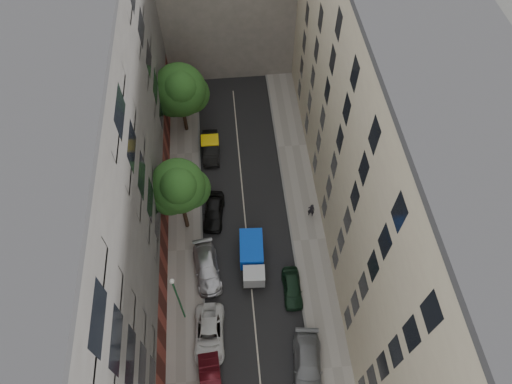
{
  "coord_description": "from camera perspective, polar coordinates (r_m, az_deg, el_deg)",
  "views": [
    {
      "loc": [
        -1.02,
        -19.06,
        35.96
      ],
      "look_at": [
        0.9,
        1.55,
        6.0
      ],
      "focal_mm": 32.0,
      "sensor_mm": 36.0,
      "label": 1
    }
  ],
  "objects": [
    {
      "name": "car_left_4",
      "position": [
        41.82,
        -5.3,
        -2.42
      ],
      "size": [
        2.29,
        4.47,
        1.45
      ],
      "primitive_type": "imported",
      "rotation": [
        0.0,
        0.0,
        -0.14
      ],
      "color": "black",
      "rests_on": "ground"
    },
    {
      "name": "sidewalk_left",
      "position": [
        40.88,
        -8.84,
        -7.21
      ],
      "size": [
        3.0,
        44.0,
        0.15
      ],
      "primitive_type": "cube",
      "color": "gray",
      "rests_on": "ground"
    },
    {
      "name": "car_right_2",
      "position": [
        38.41,
        4.55,
        -11.87
      ],
      "size": [
        1.58,
        3.77,
        1.28
      ],
      "primitive_type": "imported",
      "rotation": [
        0.0,
        0.0,
        -0.02
      ],
      "color": "black",
      "rests_on": "ground"
    },
    {
      "name": "car_left_3",
      "position": [
        39.14,
        -6.15,
        -9.44
      ],
      "size": [
        2.61,
        5.21,
        1.45
      ],
      "primitive_type": "imported",
      "rotation": [
        0.0,
        0.0,
        0.12
      ],
      "color": "silver",
      "rests_on": "ground"
    },
    {
      "name": "tree_far",
      "position": [
        45.34,
        -9.39,
        12.23
      ],
      "size": [
        5.45,
        5.19,
        8.13
      ],
      "color": "#382619",
      "rests_on": "sidewalk_left"
    },
    {
      "name": "tree_mid",
      "position": [
        36.96,
        -9.57,
        0.46
      ],
      "size": [
        4.87,
        4.52,
        8.75
      ],
      "color": "#382619",
      "rests_on": "sidewalk_left"
    },
    {
      "name": "car_left_2",
      "position": [
        37.11,
        -5.85,
        -17.28
      ],
      "size": [
        2.52,
        5.06,
        1.38
      ],
      "primitive_type": "imported",
      "rotation": [
        0.0,
        0.0,
        -0.05
      ],
      "color": "silver",
      "rests_on": "ground"
    },
    {
      "name": "car_left_1",
      "position": [
        36.16,
        -5.64,
        -22.71
      ],
      "size": [
        1.82,
        4.45,
        1.43
      ],
      "primitive_type": "imported",
      "rotation": [
        0.0,
        0.0,
        0.07
      ],
      "color": "#4C0F16",
      "rests_on": "ground"
    },
    {
      "name": "road_surface",
      "position": [
        40.7,
        -1.07,
        -6.7
      ],
      "size": [
        8.0,
        44.0,
        0.02
      ],
      "primitive_type": "cube",
      "color": "black",
      "rests_on": "ground"
    },
    {
      "name": "tarp_truck",
      "position": [
        38.81,
        -0.48,
        -8.19
      ],
      "size": [
        2.12,
        4.86,
        2.2
      ],
      "rotation": [
        0.0,
        0.0,
        -0.06
      ],
      "color": "black",
      "rests_on": "ground"
    },
    {
      "name": "car_left_5",
      "position": [
        46.34,
        -5.68,
        5.53
      ],
      "size": [
        1.6,
        4.5,
        1.48
      ],
      "primitive_type": "imported",
      "rotation": [
        0.0,
        0.0,
        -0.01
      ],
      "color": "black",
      "rests_on": "ground"
    },
    {
      "name": "lamp_post",
      "position": [
        34.38,
        -9.81,
        -12.69
      ],
      "size": [
        0.36,
        0.36,
        7.12
      ],
      "color": "#1C6335",
      "rests_on": "sidewalk_left"
    },
    {
      "name": "building_left",
      "position": [
        33.71,
        -20.32,
        0.15
      ],
      "size": [
        8.0,
        44.0,
        20.0
      ],
      "primitive_type": "cube",
      "color": "#4E4B49",
      "rests_on": "ground"
    },
    {
      "name": "ground",
      "position": [
        40.71,
        -1.07,
        -6.7
      ],
      "size": [
        120.0,
        120.0,
        0.0
      ],
      "primitive_type": "plane",
      "color": "#4C4C49",
      "rests_on": "ground"
    },
    {
      "name": "pedestrian",
      "position": [
        41.69,
        6.91,
        -2.25
      ],
      "size": [
        0.72,
        0.59,
        1.71
      ],
      "primitive_type": "imported",
      "rotation": [
        0.0,
        0.0,
        2.82
      ],
      "color": "black",
      "rests_on": "sidewalk_right"
    },
    {
      "name": "car_right_1",
      "position": [
        36.45,
        6.46,
        -20.71
      ],
      "size": [
        2.73,
        5.42,
        1.51
      ],
      "primitive_type": "imported",
      "rotation": [
        0.0,
        0.0,
        -0.12
      ],
      "color": "slate",
      "rests_on": "ground"
    },
    {
      "name": "building_right",
      "position": [
        34.38,
        17.28,
        2.96
      ],
      "size": [
        8.0,
        44.0,
        20.0
      ],
      "primitive_type": "cube",
      "color": "beige",
      "rests_on": "ground"
    },
    {
      "name": "sidewalk_right",
      "position": [
        41.15,
        6.62,
        -5.98
      ],
      "size": [
        3.0,
        44.0,
        0.15
      ],
      "primitive_type": "cube",
      "color": "gray",
      "rests_on": "ground"
    }
  ]
}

